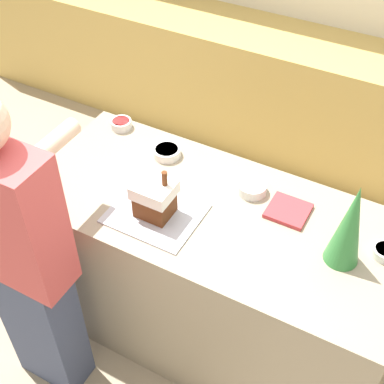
{
  "coord_description": "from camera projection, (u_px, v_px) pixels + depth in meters",
  "views": [
    {
      "loc": [
        0.73,
        -1.52,
        2.64
      ],
      "look_at": [
        -0.1,
        0.0,
        1.0
      ],
      "focal_mm": 50.0,
      "sensor_mm": 36.0,
      "label": 1
    }
  ],
  "objects": [
    {
      "name": "ground_plane",
      "position": [
        208.0,
        325.0,
        3.04
      ],
      "size": [
        12.0,
        12.0,
        0.0
      ],
      "primitive_type": "plane",
      "color": "tan"
    },
    {
      "name": "back_cabinet_block",
      "position": [
        321.0,
        105.0,
        3.84
      ],
      "size": [
        6.0,
        0.6,
        0.9
      ],
      "color": "tan",
      "rests_on": "ground_plane"
    },
    {
      "name": "kitchen_island",
      "position": [
        210.0,
        274.0,
        2.71
      ],
      "size": [
        1.75,
        0.79,
        0.94
      ],
      "color": "gray",
      "rests_on": "ground_plane"
    },
    {
      "name": "baking_tray",
      "position": [
        155.0,
        213.0,
        2.37
      ],
      "size": [
        0.4,
        0.33,
        0.01
      ],
      "color": "#B2B2BC",
      "rests_on": "kitchen_island"
    },
    {
      "name": "gingerbread_house",
      "position": [
        155.0,
        198.0,
        2.3
      ],
      "size": [
        0.17,
        0.15,
        0.24
      ],
      "color": "#5B2D14",
      "rests_on": "baking_tray"
    },
    {
      "name": "decorative_tree",
      "position": [
        350.0,
        225.0,
        2.05
      ],
      "size": [
        0.14,
        0.14,
        0.4
      ],
      "color": "#33843D",
      "rests_on": "kitchen_island"
    },
    {
      "name": "candy_bowl_near_tray_right",
      "position": [
        121.0,
        124.0,
        2.82
      ],
      "size": [
        0.11,
        0.11,
        0.04
      ],
      "color": "silver",
      "rests_on": "kitchen_island"
    },
    {
      "name": "candy_bowl_center_rear",
      "position": [
        252.0,
        188.0,
        2.46
      ],
      "size": [
        0.13,
        0.13,
        0.05
      ],
      "color": "white",
      "rests_on": "kitchen_island"
    },
    {
      "name": "candy_bowl_front_corner",
      "position": [
        167.0,
        152.0,
        2.65
      ],
      "size": [
        0.14,
        0.14,
        0.04
      ],
      "color": "white",
      "rests_on": "kitchen_island"
    },
    {
      "name": "cookbook",
      "position": [
        288.0,
        211.0,
        2.37
      ],
      "size": [
        0.18,
        0.17,
        0.02
      ],
      "color": "#B23338",
      "rests_on": "kitchen_island"
    },
    {
      "name": "person",
      "position": [
        24.0,
        261.0,
        2.25
      ],
      "size": [
        0.45,
        0.56,
        1.71
      ],
      "color": "#424C6B",
      "rests_on": "ground_plane"
    }
  ]
}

